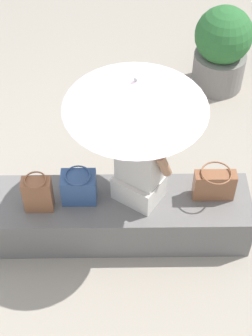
# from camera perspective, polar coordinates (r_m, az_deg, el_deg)

# --- Properties ---
(ground_plane) EXTENTS (14.00, 14.00, 0.00)m
(ground_plane) POSITION_cam_1_polar(r_m,az_deg,el_deg) (4.48, -1.28, -6.75)
(ground_plane) COLOR #9E9384
(stone_bench) EXTENTS (2.17, 0.54, 0.41)m
(stone_bench) POSITION_cam_1_polar(r_m,az_deg,el_deg) (4.31, -1.32, -5.17)
(stone_bench) COLOR slate
(stone_bench) RESTS_ON ground
(person_seated) EXTENTS (0.50, 0.43, 0.90)m
(person_seated) POSITION_cam_1_polar(r_m,az_deg,el_deg) (3.89, 1.46, 0.63)
(person_seated) COLOR beige
(person_seated) RESTS_ON stone_bench
(parasol) EXTENTS (0.99, 0.99, 1.16)m
(parasol) POSITION_cam_1_polar(r_m,az_deg,el_deg) (3.47, 1.05, 7.97)
(parasol) COLOR #B7B7BC
(parasol) RESTS_ON stone_bench
(handbag_black) EXTENTS (0.27, 0.20, 0.27)m
(handbag_black) POSITION_cam_1_polar(r_m,az_deg,el_deg) (4.08, -5.11, -2.05)
(handbag_black) COLOR #335184
(handbag_black) RESTS_ON stone_bench
(tote_bag_canvas) EXTENTS (0.22, 0.16, 0.33)m
(tote_bag_canvas) POSITION_cam_1_polar(r_m,az_deg,el_deg) (4.03, -9.50, -2.79)
(tote_bag_canvas) COLOR brown
(tote_bag_canvas) RESTS_ON stone_bench
(shoulder_bag_spare) EXTENTS (0.32, 0.24, 0.28)m
(shoulder_bag_spare) POSITION_cam_1_polar(r_m,az_deg,el_deg) (4.13, 9.50, -1.77)
(shoulder_bag_spare) COLOR brown
(shoulder_bag_spare) RESTS_ON stone_bench
(planter_near) EXTENTS (0.59, 0.59, 0.92)m
(planter_near) POSITION_cam_1_polar(r_m,az_deg,el_deg) (5.63, 10.29, 12.62)
(planter_near) COLOR gray
(planter_near) RESTS_ON ground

